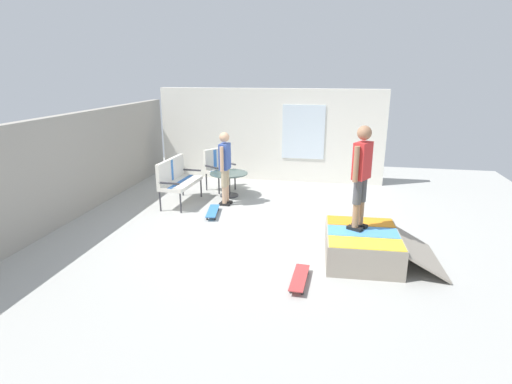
% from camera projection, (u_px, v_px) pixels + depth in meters
% --- Properties ---
extents(ground_plane, '(12.00, 12.00, 0.10)m').
position_uv_depth(ground_plane, '(264.00, 235.00, 7.53)').
color(ground_plane, '#A8A8A3').
extents(back_wall_cinderblock, '(9.00, 0.20, 2.07)m').
position_uv_depth(back_wall_cinderblock, '(64.00, 169.00, 7.94)').
color(back_wall_cinderblock, '#9E998E').
rests_on(back_wall_cinderblock, ground_plane).
extents(house_facade, '(0.23, 6.00, 2.45)m').
position_uv_depth(house_facade, '(270.00, 135.00, 10.82)').
color(house_facade, white).
rests_on(house_facade, ground_plane).
extents(skate_ramp, '(1.39, 1.80, 0.48)m').
position_uv_depth(skate_ramp, '(364.00, 246.00, 6.38)').
color(skate_ramp, gray).
rests_on(skate_ramp, ground_plane).
extents(patio_bench, '(1.28, 0.62, 1.02)m').
position_uv_depth(patio_bench, '(176.00, 177.00, 9.00)').
color(patio_bench, '#38383D').
rests_on(patio_bench, ground_plane).
extents(patio_chair_near_house, '(0.82, 0.80, 1.02)m').
position_uv_depth(patio_chair_near_house, '(217.00, 165.00, 10.11)').
color(patio_chair_near_house, '#38383D').
rests_on(patio_chair_near_house, ground_plane).
extents(patio_table, '(0.90, 0.90, 0.57)m').
position_uv_depth(patio_table, '(229.00, 180.00, 9.59)').
color(patio_table, '#38383D').
rests_on(patio_table, ground_plane).
extents(person_watching, '(0.48, 0.26, 1.63)m').
position_uv_depth(person_watching, '(225.00, 163.00, 8.84)').
color(person_watching, black).
rests_on(person_watching, ground_plane).
extents(person_skater, '(0.43, 0.35, 1.63)m').
position_uv_depth(person_skater, '(362.00, 171.00, 6.16)').
color(person_skater, black).
rests_on(person_skater, skate_ramp).
extents(skateboard_by_bench, '(0.82, 0.33, 0.10)m').
position_uv_depth(skateboard_by_bench, '(213.00, 211.00, 8.40)').
color(skateboard_by_bench, '#3372B2').
rests_on(skateboard_by_bench, ground_plane).
extents(skateboard_spare, '(0.81, 0.24, 0.10)m').
position_uv_depth(skateboard_spare, '(299.00, 278.00, 5.70)').
color(skateboard_spare, '#B23838').
rests_on(skateboard_spare, ground_plane).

